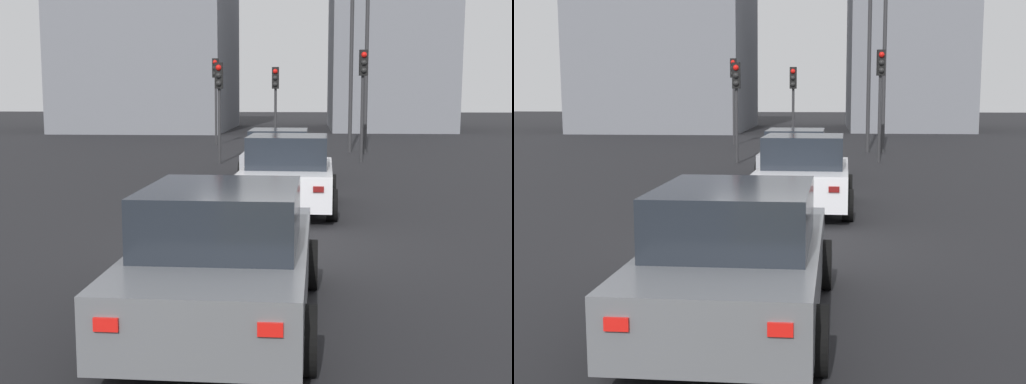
{
  "view_description": "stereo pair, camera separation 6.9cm",
  "coord_description": "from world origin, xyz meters",
  "views": [
    {
      "loc": [
        -11.22,
        -0.65,
        2.5
      ],
      "look_at": [
        -2.23,
        0.03,
        1.2
      ],
      "focal_mm": 48.62,
      "sensor_mm": 36.0,
      "label": 1
    },
    {
      "loc": [
        -11.21,
        -0.72,
        2.5
      ],
      "look_at": [
        -2.23,
        0.03,
        1.2
      ],
      "focal_mm": 48.62,
      "sensor_mm": 36.0,
      "label": 2
    }
  ],
  "objects": [
    {
      "name": "traffic_light_far_left",
      "position": [
        18.21,
        0.76,
        2.58
      ],
      "size": [
        0.32,
        0.29,
        3.57
      ],
      "rotation": [
        0.0,
        0.0,
        3.09
      ],
      "color": "#2D2D30",
      "rests_on": "ground_plane"
    },
    {
      "name": "ground_plane",
      "position": [
        0.0,
        0.0,
        -0.1
      ],
      "size": [
        160.0,
        160.0,
        0.2
      ],
      "primitive_type": "cube",
      "color": "black"
    },
    {
      "name": "car_silver_lead",
      "position": [
        9.03,
        0.21,
        0.71
      ],
      "size": [
        4.7,
        2.11,
        1.45
      ],
      "rotation": [
        0.0,
        0.0,
        -0.01
      ],
      "color": "#A8AAB2",
      "rests_on": "ground_plane"
    },
    {
      "name": "traffic_light_near_right",
      "position": [
        13.15,
        2.5,
        2.56
      ],
      "size": [
        0.32,
        0.29,
        3.55
      ],
      "rotation": [
        0.0,
        0.0,
        3.18
      ],
      "color": "#2D2D30",
      "rests_on": "ground_plane"
    },
    {
      "name": "street_lamp_far",
      "position": [
        18.05,
        -3.0,
        4.29
      ],
      "size": [
        0.56,
        0.36,
        7.28
      ],
      "color": "#2D2D30",
      "rests_on": "ground_plane"
    },
    {
      "name": "car_white_second",
      "position": [
        3.45,
        -0.23,
        0.77
      ],
      "size": [
        4.1,
        2.15,
        1.62
      ],
      "rotation": [
        0.0,
        0.0,
        -0.03
      ],
      "color": "silver",
      "rests_on": "ground_plane"
    },
    {
      "name": "building_facade_left",
      "position": [
        38.43,
        -6.0,
        6.15
      ],
      "size": [
        13.02,
        7.75,
        12.3
      ],
      "primitive_type": "cube",
      "color": "slate",
      "rests_on": "ground_plane"
    },
    {
      "name": "street_lamp_kerbside",
      "position": [
        18.16,
        -2.39,
        5.08
      ],
      "size": [
        0.56,
        0.36,
        8.8
      ],
      "color": "#2D2D30",
      "rests_on": "ground_plane"
    },
    {
      "name": "building_facade_center",
      "position": [
        36.02,
        10.0,
        7.31
      ],
      "size": [
        12.78,
        10.6,
        14.62
      ],
      "primitive_type": "cube",
      "color": "slate",
      "rests_on": "ground_plane"
    },
    {
      "name": "car_grey_third",
      "position": [
        -3.96,
        0.24,
        0.74
      ],
      "size": [
        4.49,
        2.05,
        1.54
      ],
      "rotation": [
        0.0,
        0.0,
        -0.01
      ],
      "color": "slate",
      "rests_on": "ground_plane"
    },
    {
      "name": "traffic_light_far_right",
      "position": [
        21.74,
        3.78,
        2.95
      ],
      "size": [
        0.32,
        0.29,
        4.11
      ],
      "rotation": [
        0.0,
        0.0,
        3.1
      ],
      "color": "#2D2D30",
      "rests_on": "ground_plane"
    },
    {
      "name": "traffic_light_near_left",
      "position": [
        13.81,
        -2.56,
        2.88
      ],
      "size": [
        0.32,
        0.3,
        4.0
      ],
      "rotation": [
        0.0,
        0.0,
        3.24
      ],
      "color": "#2D2D30",
      "rests_on": "ground_plane"
    }
  ]
}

